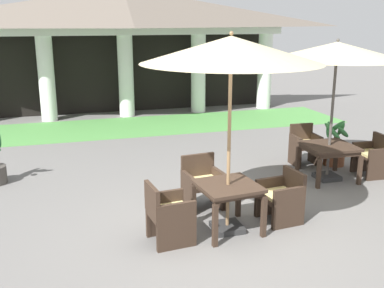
{
  "coord_description": "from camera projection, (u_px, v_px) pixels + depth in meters",
  "views": [
    {
      "loc": [
        -2.2,
        -5.92,
        3.11
      ],
      "look_at": [
        -0.03,
        1.33,
        1.04
      ],
      "focal_mm": 42.69,
      "sensor_mm": 36.0,
      "label": 1
    }
  ],
  "objects": [
    {
      "name": "patio_table_near_foreground",
      "position": [
        228.0,
        191.0,
        6.8
      ],
      "size": [
        0.94,
        0.94,
        0.74
      ],
      "rotation": [
        0.0,
        0.0,
        0.1
      ],
      "color": "#38281E",
      "rests_on": "ground"
    },
    {
      "name": "patio_umbrella_near_foreground",
      "position": [
        231.0,
        51.0,
        6.26
      ],
      "size": [
        2.54,
        2.54,
        2.96
      ],
      "color": "#2D2D2D",
      "rests_on": "ground"
    },
    {
      "name": "patio_chair_mid_left_east",
      "position": [
        373.0,
        156.0,
        9.32
      ],
      "size": [
        0.56,
        0.66,
        0.85
      ],
      "rotation": [
        0.0,
        0.0,
        1.52
      ],
      "color": "#38281E",
      "rests_on": "ground"
    },
    {
      "name": "patio_chair_mid_left_north",
      "position": [
        305.0,
        146.0,
        10.03
      ],
      "size": [
        0.58,
        0.56,
        0.88
      ],
      "rotation": [
        0.0,
        0.0,
        -3.19
      ],
      "color": "#38281E",
      "rests_on": "ground"
    },
    {
      "name": "background_pavilion",
      "position": [
        123.0,
        20.0,
        14.45
      ],
      "size": [
        11.09,
        2.86,
        4.07
      ],
      "color": "white",
      "rests_on": "ground"
    },
    {
      "name": "patio_chair_near_foreground_west",
      "position": [
        168.0,
        215.0,
        6.51
      ],
      "size": [
        0.64,
        0.62,
        0.89
      ],
      "rotation": [
        0.0,
        0.0,
        -1.47
      ],
      "color": "#38281E",
      "rests_on": "ground"
    },
    {
      "name": "patio_umbrella_mid_left",
      "position": [
        337.0,
        52.0,
        8.53
      ],
      "size": [
        2.5,
        2.5,
        2.77
      ],
      "color": "#2D2D2D",
      "rests_on": "ground"
    },
    {
      "name": "lawn_strip",
      "position": [
        136.0,
        126.0,
        13.7
      ],
      "size": [
        12.89,
        2.7,
        0.01
      ],
      "primitive_type": "cube",
      "color": "#519347",
      "rests_on": "ground"
    },
    {
      "name": "potted_palm_right_edge",
      "position": [
        334.0,
        150.0,
        10.01
      ],
      "size": [
        0.62,
        0.62,
        1.0
      ],
      "color": "#995638",
      "rests_on": "ground"
    },
    {
      "name": "patio_chair_near_foreground_north",
      "position": [
        202.0,
        184.0,
        7.7
      ],
      "size": [
        0.67,
        0.58,
        0.9
      ],
      "rotation": [
        0.0,
        0.0,
        -3.04
      ],
      "color": "#38281E",
      "rests_on": "ground"
    },
    {
      "name": "patio_chair_near_foreground_east",
      "position": [
        281.0,
        197.0,
        7.21
      ],
      "size": [
        0.63,
        0.64,
        0.82
      ],
      "rotation": [
        0.0,
        0.0,
        -4.61
      ],
      "color": "#38281E",
      "rests_on": "ground"
    },
    {
      "name": "patio_table_mid_left",
      "position": [
        329.0,
        150.0,
        9.03
      ],
      "size": [
        1.0,
        1.0,
        0.71
      ],
      "rotation": [
        0.0,
        0.0,
        -0.05
      ],
      "color": "#38281E",
      "rests_on": "ground"
    },
    {
      "name": "ground_plane",
      "position": [
        219.0,
        232.0,
        6.91
      ],
      "size": [
        60.0,
        60.0,
        0.0
      ],
      "primitive_type": "plane",
      "color": "slate"
    }
  ]
}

